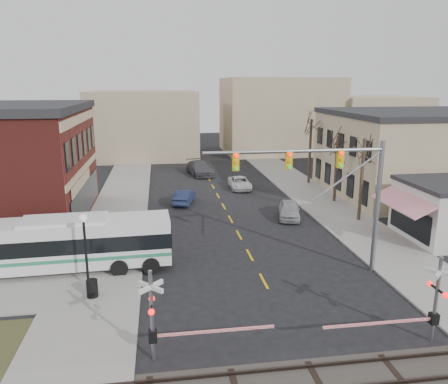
{
  "coord_description": "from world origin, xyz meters",
  "views": [
    {
      "loc": [
        -5.69,
        -20.7,
        11.17
      ],
      "look_at": [
        -1.2,
        9.61,
        3.5
      ],
      "focal_mm": 35.0,
      "sensor_mm": 36.0,
      "label": 1
    }
  ],
  "objects_px": {
    "rr_crossing_west": "(163,316)",
    "traffic_signal_mast": "(333,180)",
    "transit_bus": "(66,243)",
    "street_lamp": "(85,235)",
    "car_d": "(200,168)",
    "pedestrian_near": "(120,258)",
    "car_a": "(289,210)",
    "pedestrian_far": "(108,238)",
    "trash_bin": "(92,288)",
    "rr_crossing_east": "(427,301)",
    "car_b": "(184,197)",
    "car_c": "(240,183)"
  },
  "relations": [
    {
      "from": "rr_crossing_west",
      "to": "traffic_signal_mast",
      "type": "bearing_deg",
      "value": 35.45
    },
    {
      "from": "transit_bus",
      "to": "street_lamp",
      "type": "bearing_deg",
      "value": -58.13
    },
    {
      "from": "rr_crossing_west",
      "to": "street_lamp",
      "type": "bearing_deg",
      "value": 119.75
    },
    {
      "from": "car_d",
      "to": "pedestrian_near",
      "type": "bearing_deg",
      "value": -115.6
    },
    {
      "from": "car_a",
      "to": "pedestrian_near",
      "type": "height_order",
      "value": "pedestrian_near"
    },
    {
      "from": "pedestrian_near",
      "to": "rr_crossing_west",
      "type": "bearing_deg",
      "value": 174.44
    },
    {
      "from": "street_lamp",
      "to": "traffic_signal_mast",
      "type": "bearing_deg",
      "value": -0.61
    },
    {
      "from": "transit_bus",
      "to": "car_a",
      "type": "height_order",
      "value": "transit_bus"
    },
    {
      "from": "street_lamp",
      "to": "pedestrian_near",
      "type": "distance_m",
      "value": 3.36
    },
    {
      "from": "street_lamp",
      "to": "pedestrian_near",
      "type": "relative_size",
      "value": 2.73
    },
    {
      "from": "car_d",
      "to": "pedestrian_far",
      "type": "relative_size",
      "value": 3.2
    },
    {
      "from": "trash_bin",
      "to": "car_a",
      "type": "height_order",
      "value": "car_a"
    },
    {
      "from": "rr_crossing_east",
      "to": "car_b",
      "type": "bearing_deg",
      "value": 110.41
    },
    {
      "from": "car_b",
      "to": "pedestrian_far",
      "type": "distance_m",
      "value": 12.96
    },
    {
      "from": "street_lamp",
      "to": "car_a",
      "type": "bearing_deg",
      "value": 36.47
    },
    {
      "from": "transit_bus",
      "to": "traffic_signal_mast",
      "type": "relative_size",
      "value": 1.2
    },
    {
      "from": "rr_crossing_west",
      "to": "car_c",
      "type": "distance_m",
      "value": 30.51
    },
    {
      "from": "trash_bin",
      "to": "car_d",
      "type": "xyz_separation_m",
      "value": [
        8.67,
        31.4,
        0.25
      ]
    },
    {
      "from": "rr_crossing_east",
      "to": "street_lamp",
      "type": "distance_m",
      "value": 17.27
    },
    {
      "from": "traffic_signal_mast",
      "to": "car_b",
      "type": "bearing_deg",
      "value": 114.01
    },
    {
      "from": "transit_bus",
      "to": "car_d",
      "type": "xyz_separation_m",
      "value": [
        10.63,
        27.57,
        -0.96
      ]
    },
    {
      "from": "car_a",
      "to": "car_d",
      "type": "xyz_separation_m",
      "value": [
        -5.84,
        19.04,
        0.12
      ]
    },
    {
      "from": "street_lamp",
      "to": "car_b",
      "type": "height_order",
      "value": "street_lamp"
    },
    {
      "from": "transit_bus",
      "to": "car_d",
      "type": "height_order",
      "value": "transit_bus"
    },
    {
      "from": "transit_bus",
      "to": "rr_crossing_west",
      "type": "bearing_deg",
      "value": -59.69
    },
    {
      "from": "car_a",
      "to": "pedestrian_far",
      "type": "relative_size",
      "value": 2.35
    },
    {
      "from": "trash_bin",
      "to": "car_c",
      "type": "xyz_separation_m",
      "value": [
        12.27,
        23.4,
        0.04
      ]
    },
    {
      "from": "trash_bin",
      "to": "pedestrian_near",
      "type": "height_order",
      "value": "pedestrian_near"
    },
    {
      "from": "car_d",
      "to": "pedestrian_far",
      "type": "bearing_deg",
      "value": -119.64
    },
    {
      "from": "trash_bin",
      "to": "transit_bus",
      "type": "bearing_deg",
      "value": 117.16
    },
    {
      "from": "street_lamp",
      "to": "car_b",
      "type": "xyz_separation_m",
      "value": [
        6.37,
        16.88,
        -2.45
      ]
    },
    {
      "from": "street_lamp",
      "to": "car_b",
      "type": "bearing_deg",
      "value": 69.33
    },
    {
      "from": "rr_crossing_east",
      "to": "trash_bin",
      "type": "distance_m",
      "value": 16.37
    },
    {
      "from": "street_lamp",
      "to": "car_d",
      "type": "distance_m",
      "value": 31.49
    },
    {
      "from": "car_d",
      "to": "street_lamp",
      "type": "bearing_deg",
      "value": -117.5
    },
    {
      "from": "car_a",
      "to": "transit_bus",
      "type": "bearing_deg",
      "value": -137.7
    },
    {
      "from": "traffic_signal_mast",
      "to": "car_d",
      "type": "xyz_separation_m",
      "value": [
        -4.87,
        30.22,
        -4.92
      ]
    },
    {
      "from": "rr_crossing_east",
      "to": "pedestrian_far",
      "type": "distance_m",
      "value": 19.71
    },
    {
      "from": "rr_crossing_east",
      "to": "pedestrian_far",
      "type": "relative_size",
      "value": 3.07
    },
    {
      "from": "car_d",
      "to": "rr_crossing_east",
      "type": "bearing_deg",
      "value": -91.07
    },
    {
      "from": "street_lamp",
      "to": "car_c",
      "type": "bearing_deg",
      "value": 60.13
    },
    {
      "from": "car_a",
      "to": "car_c",
      "type": "bearing_deg",
      "value": 116.38
    },
    {
      "from": "pedestrian_near",
      "to": "traffic_signal_mast",
      "type": "bearing_deg",
      "value": -120.49
    },
    {
      "from": "street_lamp",
      "to": "pedestrian_near",
      "type": "bearing_deg",
      "value": 50.44
    },
    {
      "from": "rr_crossing_east",
      "to": "car_d",
      "type": "distance_m",
      "value": 38.21
    },
    {
      "from": "traffic_signal_mast",
      "to": "rr_crossing_east",
      "type": "xyz_separation_m",
      "value": [
        1.52,
        -7.43,
        -3.8
      ]
    },
    {
      "from": "trash_bin",
      "to": "rr_crossing_west",
      "type": "bearing_deg",
      "value": -57.73
    },
    {
      "from": "traffic_signal_mast",
      "to": "car_c",
      "type": "bearing_deg",
      "value": 93.28
    },
    {
      "from": "trash_bin",
      "to": "car_b",
      "type": "bearing_deg",
      "value": 71.88
    },
    {
      "from": "car_a",
      "to": "car_c",
      "type": "distance_m",
      "value": 11.28
    }
  ]
}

